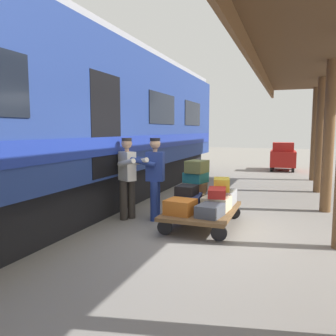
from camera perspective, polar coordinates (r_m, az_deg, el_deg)
name	(u,v)px	position (r m, az deg, el deg)	size (l,w,h in m)	color
ground_plane	(215,235)	(6.17, 8.04, -11.18)	(60.00, 60.00, 0.00)	gray
train_car	(44,121)	(7.56, -20.30, 7.57)	(3.02, 17.15, 4.00)	navy
luggage_cart	(202,211)	(6.59, 5.86, -7.33)	(1.25, 1.91, 0.35)	brown
suitcase_orange_carryall	(180,207)	(6.13, 2.13, -6.60)	(0.49, 0.47, 0.26)	#CC6B23
suitcase_gray_aluminum	(222,197)	(6.99, 9.15, -4.95)	(0.50, 0.64, 0.29)	#9EA0A5
suitcase_tan_vintage	(196,197)	(7.12, 4.79, -4.95)	(0.44, 0.62, 0.22)	tan
suitcase_slate_roller	(210,211)	(5.99, 7.17, -7.20)	(0.39, 0.52, 0.22)	#4C515B
suitcase_navy_fabric	(189,201)	(6.62, 3.56, -5.65)	(0.46, 0.59, 0.26)	navy
suitcase_cream_canvas	(216,203)	(6.48, 8.24, -5.98)	(0.49, 0.49, 0.25)	beige
suitcase_red_plastic	(217,193)	(6.45, 8.36, -4.16)	(0.32, 0.54, 0.16)	#AD231E
suitcase_brown_leather	(197,187)	(7.11, 4.93, -3.26)	(0.42, 0.38, 0.19)	brown
suitcase_teal_softside	(196,177)	(7.10, 4.75, -1.60)	(0.41, 0.43, 0.22)	#1E666B
suitcase_olive_duffel	(197,167)	(7.04, 4.96, 0.25)	(0.37, 0.48, 0.25)	brown
suitcase_black_hardshell	(187,190)	(6.55, 3.22, -3.79)	(0.36, 0.42, 0.19)	black
suitcase_yellow_case	(222,184)	(6.94, 9.14, -2.77)	(0.31, 0.49, 0.25)	gold
porter_in_overalls	(154,176)	(6.91, -2.35, -1.33)	(0.71, 0.50, 1.70)	navy
porter_by_door	(128,176)	(7.00, -6.88, -1.28)	(0.74, 0.63, 1.70)	#332D28
baggage_tug	(283,157)	(16.30, 18.98, 1.79)	(1.15, 1.73, 1.30)	#B21E19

